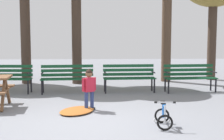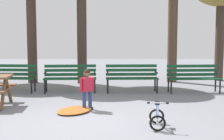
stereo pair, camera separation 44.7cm
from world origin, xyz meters
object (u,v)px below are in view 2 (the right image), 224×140
object	(u,v)px
park_bench_far_left	(10,76)
park_bench_left	(70,76)
park_bench_right	(132,76)
child_standing	(87,86)
kids_bicycle	(157,117)
park_bench_far_right	(193,76)

from	to	relation	value
park_bench_far_left	park_bench_left	size ratio (longest dim) A/B	1.00
park_bench_right	child_standing	world-z (taller)	child_standing
park_bench_left	kids_bicycle	size ratio (longest dim) A/B	2.78
park_bench_far_left	kids_bicycle	world-z (taller)	park_bench_far_left
park_bench_far_left	park_bench_right	bearing A→B (deg)	-0.14
kids_bicycle	park_bench_far_right	bearing A→B (deg)	67.05
park_bench_right	park_bench_far_right	xyz separation A→B (m)	(1.90, -0.05, 0.00)
park_bench_right	child_standing	xyz separation A→B (m)	(-1.18, -2.43, 0.05)
park_bench_far_right	kids_bicycle	world-z (taller)	park_bench_far_right
park_bench_right	park_bench_left	bearing A→B (deg)	-178.11
park_bench_far_left	park_bench_right	distance (m)	3.79
park_bench_far_right	park_bench_right	bearing A→B (deg)	178.52
park_bench_far_left	park_bench_right	size ratio (longest dim) A/B	1.00
park_bench_right	child_standing	bearing A→B (deg)	-115.86
park_bench_far_left	park_bench_far_right	distance (m)	5.69
park_bench_far_left	park_bench_left	bearing A→B (deg)	-2.19
park_bench_far_left	child_standing	xyz separation A→B (m)	(2.61, -2.44, 0.05)
park_bench_far_left	park_bench_left	xyz separation A→B (m)	(1.89, -0.07, 0.00)
park_bench_far_right	kids_bicycle	xyz separation A→B (m)	(-1.62, -3.83, -0.31)
park_bench_far_right	park_bench_left	bearing A→B (deg)	-179.79
park_bench_far_left	child_standing	world-z (taller)	child_standing
park_bench_right	child_standing	size ratio (longest dim) A/B	1.68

